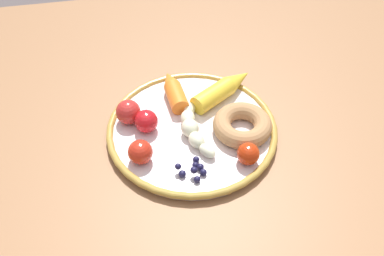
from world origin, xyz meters
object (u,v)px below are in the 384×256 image
banana (193,128)px  tomato_mid (140,152)px  tomato_near (248,154)px  blueberry_pile (194,169)px  dining_table (218,141)px  plate (192,129)px  tomato_far (146,121)px  carrot_orange (174,90)px  tomato_extra (128,111)px  carrot_yellow (224,89)px  donut (242,125)px

banana → tomato_mid: size_ratio=3.51×
tomato_near → blueberry_pile: bearing=-176.0°
dining_table → tomato_mid: bearing=-148.6°
dining_table → plate: (-0.06, -0.04, 0.08)m
banana → tomato_far: bearing=162.2°
tomato_far → banana: bearing=-17.8°
tomato_far → carrot_orange: bearing=52.1°
tomato_near → tomato_extra: tomato_extra is taller
carrot_orange → tomato_far: 0.10m
tomato_far → dining_table: bearing=11.1°
plate → tomato_extra: size_ratio=6.84×
carrot_orange → carrot_yellow: bearing=-10.0°
banana → tomato_mid: 0.10m
donut → blueberry_pile: donut is taller
plate → tomato_extra: (-0.10, 0.04, 0.02)m
banana → tomato_near: (0.07, -0.08, 0.01)m
tomato_extra → carrot_yellow: bearing=9.7°
tomato_near → tomato_far: bearing=146.3°
banana → carrot_orange: bearing=99.9°
plate → tomato_extra: bearing=159.0°
banana → tomato_far: size_ratio=3.53×
carrot_orange → donut: (0.10, -0.11, -0.00)m
carrot_orange → donut: carrot_orange is taller
carrot_yellow → tomato_far: bearing=-158.4°
banana → tomato_extra: bearing=152.8°
carrot_orange → tomato_near: (0.09, -0.18, 0.00)m
banana → carrot_orange: carrot_orange is taller
donut → carrot_yellow: bearing=96.0°
tomato_mid → tomato_far: 0.07m
donut → carrot_orange: bearing=132.4°
donut → blueberry_pile: bearing=-143.7°
plate → tomato_far: (-0.08, 0.01, 0.02)m
banana → donut: bearing=-7.1°
donut → tomato_near: size_ratio=2.76×
tomato_mid → dining_table: bearing=31.4°
tomato_far → tomato_near: bearing=-33.7°
tomato_near → donut: bearing=82.4°
carrot_orange → carrot_yellow: carrot_yellow is taller
carrot_yellow → tomato_far: 0.16m
carrot_orange → tomato_far: (-0.06, -0.08, 0.00)m
banana → tomato_near: size_ratio=3.86×
blueberry_pile → carrot_yellow: bearing=62.1°
tomato_near → tomato_extra: (-0.18, 0.13, 0.00)m
tomato_far → plate: bearing=-8.4°
carrot_yellow → tomato_extra: 0.18m
plate → carrot_yellow: 0.10m
banana → donut: same height
dining_table → tomato_extra: bearing=179.1°
plate → blueberry_pile: (-0.02, -0.10, 0.01)m
tomato_extra → tomato_near: bearing=-35.9°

